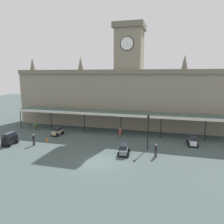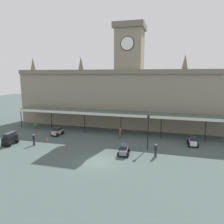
% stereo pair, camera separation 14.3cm
% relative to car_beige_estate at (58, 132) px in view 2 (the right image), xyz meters
% --- Properties ---
extents(ground_plane, '(140.00, 140.00, 0.00)m').
position_rel_car_beige_estate_xyz_m(ground_plane, '(10.17, -8.65, -0.56)').
color(ground_plane, '#3E4E4B').
extents(station_building, '(43.83, 6.58, 18.99)m').
position_rel_car_beige_estate_xyz_m(station_building, '(10.17, 9.61, 5.48)').
color(station_building, gray).
rests_on(station_building, ground).
extents(entrance_canopy, '(38.96, 3.26, 3.67)m').
position_rel_car_beige_estate_xyz_m(entrance_canopy, '(10.17, 4.10, 2.97)').
color(entrance_canopy, '#38564C').
rests_on(entrance_canopy, ground).
extents(car_beige_estate, '(1.66, 2.31, 1.27)m').
position_rel_car_beige_estate_xyz_m(car_beige_estate, '(0.00, 0.00, 0.00)').
color(car_beige_estate, tan).
rests_on(car_beige_estate, ground).
extents(car_black_van, '(1.70, 2.46, 1.77)m').
position_rel_car_beige_estate_xyz_m(car_black_van, '(-4.11, -6.15, 0.24)').
color(car_black_van, black).
rests_on(car_black_van, ground).
extents(car_white_estate, '(1.56, 2.26, 1.27)m').
position_rel_car_beige_estate_xyz_m(car_white_estate, '(21.19, 0.44, 0.00)').
color(car_white_estate, silver).
rests_on(car_white_estate, ground).
extents(car_grey_estate, '(1.70, 2.33, 1.27)m').
position_rel_car_beige_estate_xyz_m(car_grey_estate, '(12.50, -5.53, 0.00)').
color(car_grey_estate, slate).
rests_on(car_grey_estate, ground).
extents(pedestrian_crossing_forecourt, '(0.37, 0.34, 1.67)m').
position_rel_car_beige_estate_xyz_m(pedestrian_crossing_forecourt, '(10.54, 0.71, 0.34)').
color(pedestrian_crossing_forecourt, brown).
rests_on(pedestrian_crossing_forecourt, ground).
extents(pedestrian_beside_cars, '(0.34, 0.34, 1.67)m').
position_rel_car_beige_estate_xyz_m(pedestrian_beside_cars, '(16.41, -5.25, 0.34)').
color(pedestrian_beside_cars, '#3F384C').
rests_on(pedestrian_beside_cars, ground).
extents(pedestrian_near_entrance, '(0.39, 0.34, 1.67)m').
position_rel_car_beige_estate_xyz_m(pedestrian_near_entrance, '(-0.60, -5.51, 0.34)').
color(pedestrian_near_entrance, '#3F384C').
rests_on(pedestrian_near_entrance, ground).
extents(victorian_lamppost, '(0.30, 0.30, 4.83)m').
position_rel_car_beige_estate_xyz_m(victorian_lamppost, '(15.18, -2.91, 2.44)').
color(victorian_lamppost, black).
rests_on(victorian_lamppost, ground).
extents(traffic_cone, '(0.40, 0.40, 0.58)m').
position_rel_car_beige_estate_xyz_m(traffic_cone, '(0.09, -3.24, -0.28)').
color(traffic_cone, orange).
rests_on(traffic_cone, ground).
extents(planter_near_kerb, '(0.60, 0.60, 0.96)m').
position_rel_car_beige_estate_xyz_m(planter_near_kerb, '(-6.09, 2.63, -0.07)').
color(planter_near_kerb, '#47423D').
rests_on(planter_near_kerb, ground).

